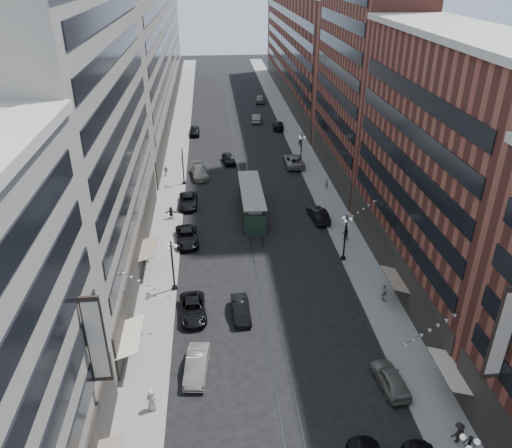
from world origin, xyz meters
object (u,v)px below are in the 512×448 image
object	(u,v)px
pedestrian_2	(146,256)
car_11	(293,161)
car_8	(199,172)
car_2	(193,309)
car_7	(187,237)
pedestrian_3	(458,433)
car_4	(391,379)
pedestrian_9	(300,142)
pedestrian_5	(171,213)
car_extra_0	(188,201)
pedestrian_8	(326,183)
car_14	(256,118)
pedestrian_6	(166,171)
car_5	(241,309)
lamppost_se_far	(345,236)
car_12	(278,125)
car_10	(318,214)
lamppost_sw_far	(173,264)
car_extra_1	(260,99)
car_1	(197,365)
car_13	(229,159)
streetcar	(251,202)
pedestrian_7	(345,233)
pedestrian_4	(384,292)
car_9	(194,131)
pedestrian_1	(152,400)

from	to	relation	value
pedestrian_2	car_11	distance (m)	34.83
car_8	car_2	bearing A→B (deg)	-98.53
car_8	car_7	bearing A→B (deg)	-101.69
car_11	pedestrian_3	bearing A→B (deg)	92.71
car_4	car_11	world-z (taller)	car_11
car_4	pedestrian_9	xyz separation A→B (m)	(2.57, 56.71, 0.12)
pedestrian_5	car_extra_0	size ratio (longest dim) A/B	0.30
pedestrian_5	pedestrian_8	size ratio (longest dim) A/B	0.90
car_14	pedestrian_9	xyz separation A→B (m)	(6.34, -16.41, 0.09)
car_8	pedestrian_6	bearing A→B (deg)	164.66
car_5	lamppost_se_far	bearing A→B (deg)	33.16
car_8	car_12	bearing A→B (deg)	49.03
car_14	pedestrian_8	bearing A→B (deg)	106.72
car_7	car_12	bearing A→B (deg)	64.03
car_8	car_10	xyz separation A→B (m)	(15.32, -15.98, -0.02)
lamppost_sw_far	car_extra_1	world-z (taller)	lamppost_sw_far
car_1	car_4	size ratio (longest dim) A/B	1.06
car_12	car_13	distance (m)	20.95
streetcar	pedestrian_7	xyz separation A→B (m)	(10.48, -8.26, -0.57)
pedestrian_4	car_12	size ratio (longest dim) A/B	0.36
car_extra_1	pedestrian_6	bearing A→B (deg)	72.05
pedestrian_2	lamppost_sw_far	bearing A→B (deg)	-66.90
car_4	car_7	xyz separation A→B (m)	(-16.51, 24.23, -0.01)
car_13	pedestrian_9	world-z (taller)	pedestrian_9
car_1	car_extra_0	bearing A→B (deg)	99.02
car_7	pedestrian_9	world-z (taller)	pedestrian_9
pedestrian_6	car_extra_1	size ratio (longest dim) A/B	0.31
car_1	car_extra_1	size ratio (longest dim) A/B	0.95
car_1	pedestrian_8	world-z (taller)	pedestrian_8
pedestrian_3	car_extra_0	world-z (taller)	pedestrian_3
pedestrian_4	car_9	distance (m)	58.10
pedestrian_2	car_12	distance (m)	52.55
lamppost_se_far	car_14	size ratio (longest dim) A/B	1.12
pedestrian_1	car_12	world-z (taller)	pedestrian_1
pedestrian_4	car_11	size ratio (longest dim) A/B	0.29
car_1	pedestrian_8	size ratio (longest dim) A/B	2.76
car_9	car_extra_1	world-z (taller)	car_extra_1
car_13	pedestrian_6	world-z (taller)	pedestrian_6
car_9	car_4	bearing A→B (deg)	-76.17
pedestrian_6	car_11	bearing A→B (deg)	-167.30
pedestrian_4	car_extra_0	xyz separation A→B (m)	(-19.63, 23.38, -0.33)
pedestrian_3	pedestrian_7	size ratio (longest dim) A/B	0.96
car_5	pedestrian_8	bearing A→B (deg)	60.03
streetcar	car_14	world-z (taller)	streetcar
pedestrian_8	car_14	bearing A→B (deg)	-100.11
car_12	car_13	bearing A→B (deg)	64.97
car_11	pedestrian_8	bearing A→B (deg)	107.79
pedestrian_1	car_9	bearing A→B (deg)	-81.00
pedestrian_3	pedestrian_4	size ratio (longest dim) A/B	0.93
car_1	car_2	size ratio (longest dim) A/B	0.93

